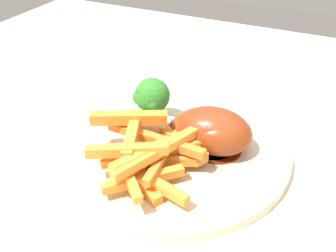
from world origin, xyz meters
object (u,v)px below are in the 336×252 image
(broccoli_floret_front, at_px, (151,96))
(dinner_plate, at_px, (168,145))
(chicken_drumstick_near, at_px, (204,127))
(chicken_drumstick_extra, at_px, (210,128))
(dining_table, at_px, (159,209))
(chicken_drumstick_far, at_px, (215,130))
(carrot_fries_pile, at_px, (148,152))

(broccoli_floret_front, bearing_deg, dinner_plate, 140.60)
(chicken_drumstick_near, distance_m, chicken_drumstick_extra, 0.01)
(dining_table, xyz_separation_m, dinner_plate, (-0.02, 0.01, 0.11))
(chicken_drumstick_near, height_order, chicken_drumstick_far, chicken_drumstick_far)
(dining_table, height_order, chicken_drumstick_near, chicken_drumstick_near)
(chicken_drumstick_near, bearing_deg, dining_table, 5.46)
(carrot_fries_pile, height_order, chicken_drumstick_far, same)
(broccoli_floret_front, distance_m, chicken_drumstick_far, 0.09)
(dining_table, xyz_separation_m, chicken_drumstick_extra, (-0.06, -0.00, 0.14))
(carrot_fries_pile, height_order, chicken_drumstick_extra, chicken_drumstick_extra)
(broccoli_floret_front, distance_m, chicken_drumstick_extra, 0.08)
(dining_table, distance_m, dinner_plate, 0.12)
(dinner_plate, distance_m, broccoli_floret_front, 0.06)
(broccoli_floret_front, height_order, chicken_drumstick_far, broccoli_floret_front)
(carrot_fries_pile, xyz_separation_m, chicken_drumstick_extra, (-0.04, -0.06, 0.00))
(carrot_fries_pile, bearing_deg, dining_table, -72.37)
(chicken_drumstick_far, distance_m, chicken_drumstick_extra, 0.01)
(chicken_drumstick_near, bearing_deg, chicken_drumstick_far, 173.82)
(broccoli_floret_front, distance_m, chicken_drumstick_near, 0.07)
(dinner_plate, height_order, chicken_drumstick_extra, chicken_drumstick_extra)
(dinner_plate, bearing_deg, carrot_fries_pile, 93.13)
(dining_table, bearing_deg, broccoli_floret_front, -47.31)
(dinner_plate, xyz_separation_m, carrot_fries_pile, (-0.00, 0.05, 0.03))
(dining_table, height_order, broccoli_floret_front, broccoli_floret_front)
(chicken_drumstick_far, bearing_deg, dinner_plate, 13.73)
(dinner_plate, xyz_separation_m, broccoli_floret_front, (0.04, -0.03, 0.04))
(chicken_drumstick_extra, bearing_deg, dining_table, 1.82)
(chicken_drumstick_far, bearing_deg, dining_table, 3.08)
(dining_table, xyz_separation_m, broccoli_floret_front, (0.02, -0.02, 0.15))
(dinner_plate, relative_size, chicken_drumstick_near, 2.11)
(chicken_drumstick_near, bearing_deg, broccoli_floret_front, -12.20)
(dining_table, bearing_deg, chicken_drumstick_near, -174.54)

